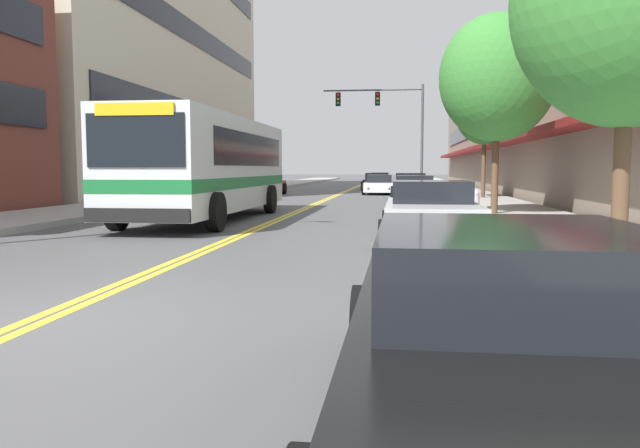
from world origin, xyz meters
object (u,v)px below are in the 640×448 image
(city_bus, at_px, (210,163))
(street_tree_right_near, at_px, (629,0))
(car_beige_parked_right_mid, at_px, (414,190))
(car_navy_parked_right_far, at_px, (410,185))
(street_tree_right_mid, at_px, (497,78))
(fire_hydrant, at_px, (475,203))
(car_slate_blue_parked_left_mid, at_px, (241,188))
(car_dark_grey_moving_lead, at_px, (377,182))
(car_black_parked_right_foreground, at_px, (517,349))
(traffic_signal_mast, at_px, (390,115))
(car_silver_parked_right_end, at_px, (431,214))
(car_champagne_moving_third, at_px, (380,179))
(street_tree_right_far, at_px, (485,113))
(car_white_moving_second, at_px, (379,185))
(car_red_parked_left_near, at_px, (266,185))

(city_bus, relative_size, street_tree_right_near, 2.01)
(car_beige_parked_right_mid, relative_size, car_navy_parked_right_far, 0.93)
(street_tree_right_mid, height_order, fire_hydrant, street_tree_right_mid)
(car_slate_blue_parked_left_mid, xyz_separation_m, car_dark_grey_moving_lead, (6.31, 15.47, 0.01))
(car_black_parked_right_foreground, height_order, traffic_signal_mast, traffic_signal_mast)
(car_silver_parked_right_end, relative_size, car_dark_grey_moving_lead, 0.99)
(car_beige_parked_right_mid, xyz_separation_m, traffic_signal_mast, (-1.45, 14.42, 4.62))
(street_tree_right_near, bearing_deg, traffic_signal_mast, 96.29)
(car_champagne_moving_third, bearing_deg, street_tree_right_near, -84.27)
(city_bus, distance_m, street_tree_right_far, 16.04)
(car_white_moving_second, bearing_deg, street_tree_right_mid, -77.24)
(city_bus, distance_m, car_red_parked_left_near, 18.18)
(car_slate_blue_parked_left_mid, height_order, traffic_signal_mast, traffic_signal_mast)
(city_bus, relative_size, car_navy_parked_right_far, 2.26)
(car_red_parked_left_near, distance_m, car_black_parked_right_foreground, 34.52)
(traffic_signal_mast, bearing_deg, car_navy_parked_right_far, -78.78)
(car_white_moving_second, relative_size, street_tree_right_mid, 0.71)
(car_slate_blue_parked_left_mid, relative_size, car_navy_parked_right_far, 0.89)
(car_black_parked_right_foreground, bearing_deg, car_red_parked_left_near, 104.57)
(car_black_parked_right_foreground, bearing_deg, car_dark_grey_moving_lead, 93.15)
(street_tree_right_far, bearing_deg, car_slate_blue_parked_left_mid, -177.73)
(car_navy_parked_right_far, xyz_separation_m, traffic_signal_mast, (-1.37, 6.93, 4.61))
(car_slate_blue_parked_left_mid, relative_size, car_dark_grey_moving_lead, 0.93)
(car_navy_parked_right_far, relative_size, car_white_moving_second, 1.09)
(street_tree_right_far, bearing_deg, car_champagne_moving_third, 102.62)
(car_champagne_moving_third, bearing_deg, traffic_signal_mast, -85.71)
(car_black_parked_right_foreground, relative_size, street_tree_right_mid, 0.79)
(car_beige_parked_right_mid, xyz_separation_m, street_tree_right_far, (3.36, 2.01, 3.64))
(car_dark_grey_moving_lead, relative_size, street_tree_right_near, 0.86)
(car_red_parked_left_near, height_order, car_beige_parked_right_mid, car_beige_parked_right_mid)
(car_silver_parked_right_end, distance_m, car_champagne_moving_third, 43.83)
(car_navy_parked_right_far, relative_size, fire_hydrant, 6.14)
(city_bus, height_order, car_slate_blue_parked_left_mid, city_bus)
(car_black_parked_right_foreground, xyz_separation_m, car_silver_parked_right_end, (0.01, 10.00, 0.02))
(car_red_parked_left_near, height_order, car_silver_parked_right_end, car_silver_parked_right_end)
(car_navy_parked_right_far, distance_m, street_tree_right_far, 7.42)
(car_dark_grey_moving_lead, bearing_deg, traffic_signal_mast, -70.54)
(car_dark_grey_moving_lead, distance_m, fire_hydrant, 27.78)
(city_bus, xyz_separation_m, car_beige_parked_right_mid, (6.55, 10.35, -1.15))
(car_slate_blue_parked_left_mid, bearing_deg, fire_hydrant, -49.70)
(car_black_parked_right_foreground, height_order, car_champagne_moving_third, car_black_parked_right_foreground)
(car_black_parked_right_foreground, height_order, car_dark_grey_moving_lead, car_black_parked_right_foreground)
(street_tree_right_mid, relative_size, street_tree_right_far, 1.10)
(car_black_parked_right_foreground, bearing_deg, car_slate_blue_parked_left_mid, 107.60)
(car_dark_grey_moving_lead, xyz_separation_m, street_tree_right_far, (5.72, -15.00, 3.66))
(traffic_signal_mast, bearing_deg, street_tree_right_mid, -80.96)
(car_white_moving_second, bearing_deg, car_dark_grey_moving_lead, 93.27)
(car_black_parked_right_foreground, bearing_deg, street_tree_right_near, 67.06)
(car_navy_parked_right_far, xyz_separation_m, fire_hydrant, (1.61, -17.99, -0.05))
(car_champagne_moving_third, relative_size, street_tree_right_near, 0.79)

